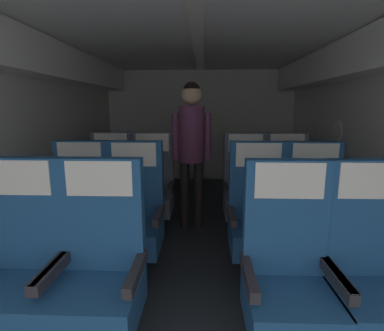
% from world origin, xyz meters
% --- Properties ---
extents(ground, '(3.73, 6.14, 0.02)m').
position_xyz_m(ground, '(0.00, 2.87, -0.01)').
color(ground, '#23282D').
extents(fuselage_shell, '(3.61, 5.79, 2.11)m').
position_xyz_m(fuselage_shell, '(0.00, 3.13, 1.52)').
color(fuselage_shell, silver).
rests_on(fuselage_shell, ground).
extents(seat_a_left_window, '(0.50, 0.48, 1.10)m').
position_xyz_m(seat_a_left_window, '(-0.99, 1.58, 0.46)').
color(seat_a_left_window, '#38383D').
rests_on(seat_a_left_window, ground).
extents(seat_a_left_aisle, '(0.50, 0.48, 1.10)m').
position_xyz_m(seat_a_left_aisle, '(-0.52, 1.58, 0.46)').
color(seat_a_left_aisle, '#38383D').
rests_on(seat_a_left_aisle, ground).
extents(seat_a_right_aisle, '(0.50, 0.48, 1.10)m').
position_xyz_m(seat_a_right_aisle, '(0.99, 1.58, 0.46)').
color(seat_a_right_aisle, '#38383D').
rests_on(seat_a_right_aisle, ground).
extents(seat_a_right_window, '(0.50, 0.48, 1.10)m').
position_xyz_m(seat_a_right_window, '(0.53, 1.57, 0.46)').
color(seat_a_right_window, '#38383D').
rests_on(seat_a_right_window, ground).
extents(seat_b_left_window, '(0.50, 0.48, 1.10)m').
position_xyz_m(seat_b_left_window, '(-0.99, 2.45, 0.46)').
color(seat_b_left_window, '#38383D').
rests_on(seat_b_left_window, ground).
extents(seat_b_left_aisle, '(0.50, 0.48, 1.10)m').
position_xyz_m(seat_b_left_aisle, '(-0.52, 2.44, 0.46)').
color(seat_b_left_aisle, '#38383D').
rests_on(seat_b_left_aisle, ground).
extents(seat_b_right_aisle, '(0.50, 0.48, 1.10)m').
position_xyz_m(seat_b_right_aisle, '(0.99, 2.45, 0.46)').
color(seat_b_right_aisle, '#38383D').
rests_on(seat_b_right_aisle, ground).
extents(seat_b_right_window, '(0.50, 0.48, 1.10)m').
position_xyz_m(seat_b_right_window, '(0.52, 2.45, 0.46)').
color(seat_b_right_window, '#38383D').
rests_on(seat_b_right_window, ground).
extents(seat_c_left_window, '(0.50, 0.48, 1.10)m').
position_xyz_m(seat_c_left_window, '(-0.99, 3.32, 0.46)').
color(seat_c_left_window, '#38383D').
rests_on(seat_c_left_window, ground).
extents(seat_c_left_aisle, '(0.50, 0.48, 1.10)m').
position_xyz_m(seat_c_left_aisle, '(-0.52, 3.31, 0.46)').
color(seat_c_left_aisle, '#38383D').
rests_on(seat_c_left_aisle, ground).
extents(seat_c_right_aisle, '(0.50, 0.48, 1.10)m').
position_xyz_m(seat_c_right_aisle, '(0.99, 3.31, 0.46)').
color(seat_c_right_aisle, '#38383D').
rests_on(seat_c_right_aisle, ground).
extents(seat_c_right_window, '(0.50, 0.48, 1.10)m').
position_xyz_m(seat_c_right_window, '(0.53, 3.29, 0.46)').
color(seat_c_right_window, '#38383D').
rests_on(seat_c_right_window, ground).
extents(flight_attendant, '(0.43, 0.28, 1.65)m').
position_xyz_m(flight_attendant, '(-0.07, 3.35, 1.02)').
color(flight_attendant, black).
rests_on(flight_attendant, ground).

